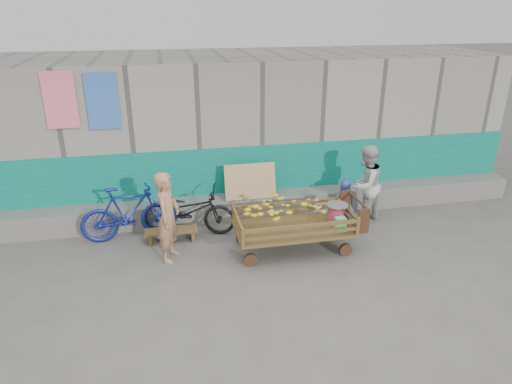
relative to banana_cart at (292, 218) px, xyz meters
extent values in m
plane|color=#55534E|center=(-0.75, -0.83, -0.63)|extent=(80.00, 80.00, 0.00)
cube|color=gray|center=(-0.75, 3.27, 0.87)|extent=(12.00, 3.00, 3.00)
cube|color=#03726A|center=(-0.75, 1.75, 0.07)|extent=(12.00, 0.03, 1.40)
cube|color=slate|center=(-0.75, 1.52, -0.41)|extent=(12.00, 0.50, 0.45)
cube|color=tan|center=(-0.45, 1.39, 0.17)|extent=(1.00, 0.19, 0.68)
cube|color=pink|center=(-3.75, 1.73, 1.82)|extent=(0.55, 0.03, 1.00)
cube|color=#3B6CCE|center=(-3.05, 1.73, 1.77)|extent=(0.55, 0.03, 1.00)
cube|color=#4F3916|center=(0.04, 0.00, -0.21)|extent=(2.00, 1.00, 0.06)
cylinder|color=#391F15|center=(-0.80, -0.36, -0.52)|extent=(0.22, 0.07, 0.22)
cube|color=#4F3916|center=(-0.93, -0.46, -0.03)|extent=(0.06, 0.06, 0.31)
cylinder|color=#391F15|center=(-0.80, 0.37, -0.52)|extent=(0.22, 0.07, 0.22)
cube|color=#4F3916|center=(-0.93, 0.47, -0.03)|extent=(0.06, 0.06, 0.31)
cylinder|color=#391F15|center=(0.87, -0.36, -0.52)|extent=(0.22, 0.07, 0.22)
cube|color=#4F3916|center=(1.00, -0.46, -0.03)|extent=(0.06, 0.06, 0.31)
cylinder|color=#391F15|center=(0.87, 0.37, -0.52)|extent=(0.22, 0.07, 0.22)
cube|color=#4F3916|center=(1.00, 0.47, -0.03)|extent=(0.06, 0.06, 0.31)
cube|color=#4F3916|center=(0.04, -0.46, -0.08)|extent=(1.93, 0.04, 0.06)
cube|color=#4F3916|center=(0.04, -0.46, 0.06)|extent=(1.93, 0.04, 0.06)
cube|color=#4F3916|center=(0.04, 0.47, -0.08)|extent=(1.93, 0.04, 0.06)
cube|color=#4F3916|center=(0.04, 0.47, 0.06)|extent=(1.93, 0.04, 0.06)
cube|color=#4F3916|center=(-0.93, 0.00, -0.08)|extent=(0.04, 0.93, 0.06)
cube|color=#4F3916|center=(-0.93, 0.00, 0.06)|extent=(0.04, 0.93, 0.06)
cube|color=#4F3916|center=(1.00, 0.00, -0.08)|extent=(0.04, 0.93, 0.06)
cube|color=#4F3916|center=(1.00, 0.00, 0.06)|extent=(0.04, 0.93, 0.06)
cylinder|color=#391F15|center=(1.20, 0.00, 0.20)|extent=(0.04, 0.89, 0.04)
cube|color=#391F15|center=(1.13, 0.41, 0.01)|extent=(0.20, 0.04, 0.44)
cube|color=#391F15|center=(1.13, -0.41, 0.01)|extent=(0.20, 0.04, 0.44)
ellipsoid|color=yellow|center=(-0.07, 0.00, 0.06)|extent=(1.44, 0.78, 0.49)
cylinder|color=#EB3768|center=(0.81, 0.00, -0.04)|extent=(0.27, 0.27, 0.29)
cylinder|color=silver|center=(0.81, 0.00, 0.11)|extent=(0.03, 0.03, 0.07)
cylinder|color=silver|center=(0.81, 0.00, 0.16)|extent=(0.38, 0.38, 0.02)
cube|color=#49D867|center=(0.76, -0.31, -0.05)|extent=(0.18, 0.13, 0.24)
cube|color=#4F3916|center=(-2.03, 0.75, -0.41)|extent=(0.95, 0.28, 0.04)
cube|color=#4F3916|center=(-2.41, 0.75, -0.54)|extent=(0.06, 0.27, 0.19)
cube|color=#4F3916|center=(-1.65, 0.75, -0.54)|extent=(0.06, 0.27, 0.19)
imported|color=#AF7A56|center=(-2.06, 0.15, 0.14)|extent=(0.55, 0.66, 1.55)
imported|color=#BBBCB6|center=(1.68, 0.80, 0.16)|extent=(0.97, 0.93, 1.58)
imported|color=#3C4BAA|center=(1.39, 1.03, -0.22)|extent=(0.41, 0.27, 0.83)
imported|color=black|center=(-1.69, 1.02, -0.17)|extent=(1.84, 1.03, 0.91)
imported|color=navy|center=(-2.75, 1.02, -0.12)|extent=(1.75, 0.66, 1.03)
camera|label=1|loc=(-2.02, -6.74, 3.37)|focal=32.00mm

